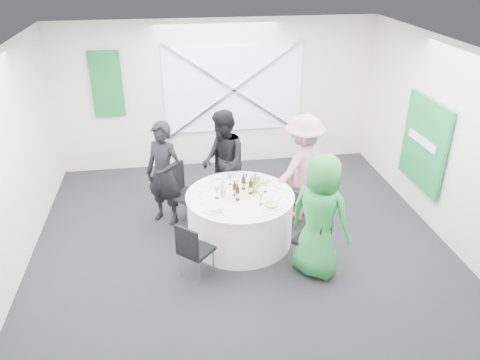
{
  "coord_description": "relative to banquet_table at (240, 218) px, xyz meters",
  "views": [
    {
      "loc": [
        -0.89,
        -5.58,
        3.98
      ],
      "look_at": [
        0.0,
        0.2,
        1.0
      ],
      "focal_mm": 35.0,
      "sensor_mm": 36.0,
      "label": 1
    }
  ],
  "objects": [
    {
      "name": "floor",
      "position": [
        0.0,
        -0.2,
        -0.38
      ],
      "size": [
        6.0,
        6.0,
        0.0
      ],
      "primitive_type": "plane",
      "color": "black",
      "rests_on": "ground"
    },
    {
      "name": "ceiling",
      "position": [
        0.0,
        -0.2,
        2.42
      ],
      "size": [
        6.0,
        6.0,
        0.0
      ],
      "primitive_type": "plane",
      "rotation": [
        3.14,
        0.0,
        0.0
      ],
      "color": "silver",
      "rests_on": "wall_back"
    },
    {
      "name": "wall_back",
      "position": [
        0.0,
        2.8,
        1.02
      ],
      "size": [
        6.0,
        0.0,
        6.0
      ],
      "primitive_type": "plane",
      "rotation": [
        1.57,
        0.0,
        0.0
      ],
      "color": "silver",
      "rests_on": "floor"
    },
    {
      "name": "wall_front",
      "position": [
        0.0,
        -3.2,
        1.02
      ],
      "size": [
        6.0,
        0.0,
        6.0
      ],
      "primitive_type": "plane",
      "rotation": [
        -1.57,
        0.0,
        0.0
      ],
      "color": "silver",
      "rests_on": "floor"
    },
    {
      "name": "wall_left",
      "position": [
        -3.0,
        -0.2,
        1.02
      ],
      "size": [
        0.0,
        6.0,
        6.0
      ],
      "primitive_type": "plane",
      "rotation": [
        1.57,
        0.0,
        1.57
      ],
      "color": "silver",
      "rests_on": "floor"
    },
    {
      "name": "wall_right",
      "position": [
        3.0,
        -0.2,
        1.02
      ],
      "size": [
        0.0,
        6.0,
        6.0
      ],
      "primitive_type": "plane",
      "rotation": [
        1.57,
        0.0,
        -1.57
      ],
      "color": "silver",
      "rests_on": "floor"
    },
    {
      "name": "window_panel",
      "position": [
        0.3,
        2.76,
        1.12
      ],
      "size": [
        2.6,
        0.03,
        1.6
      ],
      "primitive_type": "cube",
      "color": "silver",
      "rests_on": "wall_back"
    },
    {
      "name": "window_brace_a",
      "position": [
        0.3,
        2.72,
        1.12
      ],
      "size": [
        2.63,
        0.05,
        1.84
      ],
      "primitive_type": "cube",
      "rotation": [
        0.0,
        0.97,
        0.0
      ],
      "color": "silver",
      "rests_on": "window_panel"
    },
    {
      "name": "window_brace_b",
      "position": [
        0.3,
        2.72,
        1.12
      ],
      "size": [
        2.63,
        0.05,
        1.84
      ],
      "primitive_type": "cube",
      "rotation": [
        0.0,
        -0.97,
        0.0
      ],
      "color": "silver",
      "rests_on": "window_panel"
    },
    {
      "name": "green_banner",
      "position": [
        -2.0,
        2.75,
        1.32
      ],
      "size": [
        0.55,
        0.04,
        1.2
      ],
      "primitive_type": "cube",
      "color": "#166F2B",
      "rests_on": "wall_back"
    },
    {
      "name": "green_sign",
      "position": [
        2.94,
        0.4,
        0.82
      ],
      "size": [
        0.05,
        1.2,
        1.4
      ],
      "primitive_type": "cube",
      "color": "#17803E",
      "rests_on": "wall_right"
    },
    {
      "name": "banquet_table",
      "position": [
        0.0,
        0.0,
        0.0
      ],
      "size": [
        1.56,
        1.56,
        0.76
      ],
      "color": "silver",
      "rests_on": "floor"
    },
    {
      "name": "chair_back",
      "position": [
        -0.0,
        1.19,
        0.22
      ],
      "size": [
        0.46,
        0.47,
        1.02
      ],
      "rotation": [
        0.0,
        0.0,
        0.0
      ],
      "color": "black",
      "rests_on": "floor"
    },
    {
      "name": "chair_back_left",
      "position": [
        -0.81,
        0.71,
        0.17
      ],
      "size": [
        0.6,
        0.6,
        0.94
      ],
      "rotation": [
        0.0,
        0.0,
        0.85
      ],
      "color": "black",
      "rests_on": "floor"
    },
    {
      "name": "chair_back_right",
      "position": [
        1.08,
        0.37,
        0.19
      ],
      "size": [
        0.57,
        0.56,
        0.97
      ],
      "rotation": [
        0.0,
        0.0,
        -1.24
      ],
      "color": "black",
      "rests_on": "floor"
    },
    {
      "name": "chair_front_right",
      "position": [
        0.91,
        -0.83,
        0.13
      ],
      "size": [
        0.56,
        0.56,
        0.88
      ],
      "rotation": [
        0.0,
        0.0,
        3.97
      ],
      "color": "black",
      "rests_on": "floor"
    },
    {
      "name": "chair_front_left",
      "position": [
        -0.74,
        -0.8,
        0.1
      ],
      "size": [
        0.53,
        0.53,
        0.83
      ],
      "rotation": [
        0.0,
        0.0,
        2.4
      ],
      "color": "black",
      "rests_on": "floor"
    },
    {
      "name": "person_man_back_left",
      "position": [
        -1.07,
        0.72,
        0.45
      ],
      "size": [
        0.72,
        0.66,
        1.65
      ],
      "primitive_type": "imported",
      "rotation": [
        0.0,
        0.0,
        -0.59
      ],
      "color": "black",
      "rests_on": "floor"
    },
    {
      "name": "person_man_back",
      "position": [
        -0.12,
        1.0,
        0.46
      ],
      "size": [
        0.54,
        0.86,
        1.68
      ],
      "primitive_type": "imported",
      "rotation": [
        0.0,
        0.0,
        -1.45
      ],
      "color": "black",
      "rests_on": "floor"
    },
    {
      "name": "person_woman_pink",
      "position": [
        1.06,
        0.53,
        0.48
      ],
      "size": [
        1.22,
        0.96,
        1.72
      ],
      "primitive_type": "imported",
      "rotation": [
        0.0,
        0.0,
        -2.68
      ],
      "color": "#CD8594",
      "rests_on": "floor"
    },
    {
      "name": "person_woman_green",
      "position": [
        0.9,
        -0.89,
        0.47
      ],
      "size": [
        0.97,
        0.97,
        1.71
      ],
      "primitive_type": "imported",
      "rotation": [
        0.0,
        0.0,
        2.36
      ],
      "color": "#248739",
      "rests_on": "floor"
    },
    {
      "name": "plate_back",
      "position": [
        0.02,
        0.54,
        0.39
      ],
      "size": [
        0.28,
        0.28,
        0.01
      ],
      "color": "white",
      "rests_on": "banquet_table"
    },
    {
      "name": "plate_back_left",
      "position": [
        -0.51,
        0.28,
        0.39
      ],
      "size": [
        0.25,
        0.25,
        0.01
      ],
      "color": "white",
      "rests_on": "banquet_table"
    },
    {
      "name": "plate_back_right",
      "position": [
        0.41,
        0.32,
        0.4
      ],
      "size": [
        0.25,
        0.25,
        0.04
      ],
      "color": "white",
      "rests_on": "banquet_table"
    },
    {
      "name": "plate_front_right",
      "position": [
        0.37,
        -0.39,
        0.4
      ],
      "size": [
        0.27,
        0.27,
        0.04
      ],
      "color": "white",
      "rests_on": "banquet_table"
    },
    {
      "name": "plate_front_left",
      "position": [
        -0.43,
        -0.35,
        0.39
      ],
      "size": [
        0.29,
        0.29,
        0.01
      ],
      "color": "white",
      "rests_on": "banquet_table"
    },
    {
      "name": "napkin",
      "position": [
        -0.37,
        -0.4,
        0.42
      ],
      "size": [
        0.18,
        0.13,
        0.04
      ],
      "primitive_type": "cube",
      "rotation": [
        0.0,
        0.0,
        0.15
      ],
      "color": "silver",
      "rests_on": "plate_front_left"
    },
    {
      "name": "beer_bottle_a",
      "position": [
        -0.08,
        -0.01,
        0.47
      ],
      "size": [
        0.06,
        0.06,
        0.24
      ],
      "color": "#341A09",
      "rests_on": "banquet_table"
    },
    {
      "name": "beer_bottle_b",
      "position": [
        0.08,
        0.17,
        0.47
      ],
      "size": [
        0.06,
        0.06,
        0.24
      ],
      "color": "#341A09",
      "rests_on": "banquet_table"
    },
    {
      "name": "beer_bottle_c",
      "position": [
        0.16,
        0.01,
        0.48
      ],
      "size": [
        0.06,
        0.06,
        0.26
      ],
      "color": "#341A09",
      "rests_on": "banquet_table"
    },
    {
      "name": "beer_bottle_d",
      "position": [
        -0.06,
        -0.14,
        0.48
      ],
      "size": [
        0.06,
        0.06,
        0.25
      ],
      "color": "#341A09",
      "rests_on": "banquet_table"
    },
    {
      "name": "green_water_bottle",
      "position": [
        0.23,
        0.05,
        0.5
      ],
      "size": [
        0.08,
        0.08,
        0.31
      ],
      "color": "green",
      "rests_on": "banquet_table"
    },
    {
      "name": "clear_water_bottle",
      "position": [
        -0.25,
        -0.02,
        0.49
      ],
      "size": [
        0.08,
        0.08,
        0.29
      ],
      "color": "white",
      "rests_on": "banquet_table"
    },
    {
      "name": "wine_glass_a",
      "position": [
        0.38,
        0.05,
        0.5
      ],
      "size": [
        0.07,
        0.07,
        0.17
      ],
      "color": "white",
      "rests_on": "banquet_table"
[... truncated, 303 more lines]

